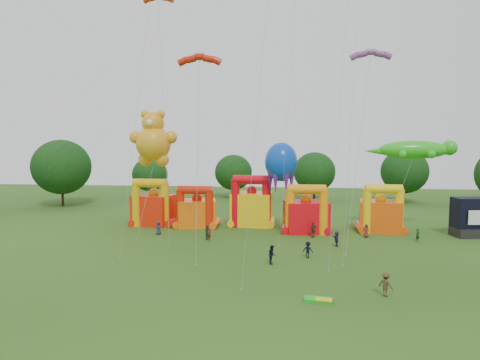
# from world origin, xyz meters

# --- Properties ---
(ground) EXTENTS (160.00, 160.00, 0.00)m
(ground) POSITION_xyz_m (0.00, 0.00, 0.00)
(ground) COLOR #244814
(ground) RESTS_ON ground
(tree_ring) EXTENTS (124.69, 126.80, 12.07)m
(tree_ring) POSITION_xyz_m (-1.19, 0.62, 6.26)
(tree_ring) COLOR #352314
(tree_ring) RESTS_ON ground
(bouncy_castle_0) EXTENTS (6.11, 5.36, 6.65)m
(bouncy_castle_0) POSITION_xyz_m (-15.99, 28.31, 2.52)
(bouncy_castle_0) COLOR red
(bouncy_castle_0) RESTS_ON ground
(bouncy_castle_1) EXTENTS (5.78, 5.01, 5.83)m
(bouncy_castle_1) POSITION_xyz_m (-9.68, 27.67, 2.22)
(bouncy_castle_1) COLOR orange
(bouncy_castle_1) RESTS_ON ground
(bouncy_castle_2) EXTENTS (5.75, 4.73, 7.18)m
(bouncy_castle_2) POSITION_xyz_m (-2.26, 29.38, 2.71)
(bouncy_castle_2) COLOR yellow
(bouncy_castle_2) RESTS_ON ground
(bouncy_castle_3) EXTENTS (6.04, 5.20, 6.35)m
(bouncy_castle_3) POSITION_xyz_m (5.10, 25.71, 2.41)
(bouncy_castle_3) COLOR red
(bouncy_castle_3) RESTS_ON ground
(bouncy_castle_4) EXTENTS (5.64, 4.76, 6.34)m
(bouncy_castle_4) POSITION_xyz_m (14.75, 27.06, 2.41)
(bouncy_castle_4) COLOR #EE4F0C
(bouncy_castle_4) RESTS_ON ground
(teddy_bear_kite) EXTENTS (6.60, 9.63, 16.05)m
(teddy_bear_kite) POSITION_xyz_m (-15.38, 26.61, 11.20)
(teddy_bear_kite) COLOR orange
(teddy_bear_kite) RESTS_ON ground
(gecko_kite) EXTENTS (11.82, 4.84, 11.99)m
(gecko_kite) POSITION_xyz_m (17.85, 27.82, 7.16)
(gecko_kite) COLOR green
(gecko_kite) RESTS_ON ground
(octopus_kite) EXTENTS (4.50, 4.37, 11.70)m
(octopus_kite) POSITION_xyz_m (2.08, 26.76, 7.28)
(octopus_kite) COLOR #0C41B8
(octopus_kite) RESTS_ON ground
(parafoil_kites) EXTENTS (29.06, 14.28, 30.33)m
(parafoil_kites) POSITION_xyz_m (-3.59, 18.39, 13.25)
(parafoil_kites) COLOR red
(parafoil_kites) RESTS_ON ground
(diamond_kites) EXTENTS (24.63, 21.33, 35.56)m
(diamond_kites) POSITION_xyz_m (1.24, 13.81, 15.16)
(diamond_kites) COLOR red
(diamond_kites) RESTS_ON ground
(folded_kite_bundle) EXTENTS (2.12, 1.32, 0.31)m
(folded_kite_bundle) POSITION_xyz_m (4.96, 1.56, 0.14)
(folded_kite_bundle) COLOR green
(folded_kite_bundle) RESTS_ON ground
(spectator_0) EXTENTS (0.92, 0.73, 1.65)m
(spectator_0) POSITION_xyz_m (-13.46, 22.30, 0.82)
(spectator_0) COLOR #292944
(spectator_0) RESTS_ON ground
(spectator_1) EXTENTS (0.64, 0.69, 1.58)m
(spectator_1) POSITION_xyz_m (-6.52, 19.81, 0.79)
(spectator_1) COLOR #5A2319
(spectator_1) RESTS_ON ground
(spectator_2) EXTENTS (0.85, 0.98, 1.74)m
(spectator_2) POSITION_xyz_m (-6.79, 20.33, 0.87)
(spectator_2) COLOR #1B452C
(spectator_2) RESTS_ON ground
(spectator_3) EXTENTS (1.21, 0.89, 1.67)m
(spectator_3) POSITION_xyz_m (4.75, 13.45, 0.84)
(spectator_3) COLOR black
(spectator_3) RESTS_ON ground
(spectator_4) EXTENTS (1.16, 1.09, 1.92)m
(spectator_4) POSITION_xyz_m (5.85, 22.78, 0.96)
(spectator_4) COLOR #45311B
(spectator_4) RESTS_ON ground
(spectator_5) EXTENTS (0.71, 1.64, 1.71)m
(spectator_5) POSITION_xyz_m (8.18, 18.62, 0.86)
(spectator_5) COLOR #2B2742
(spectator_5) RESTS_ON ground
(spectator_6) EXTENTS (0.89, 0.67, 1.66)m
(spectator_6) POSITION_xyz_m (12.30, 23.45, 0.83)
(spectator_6) COLOR maroon
(spectator_6) RESTS_ON ground
(spectator_7) EXTENTS (0.67, 0.62, 1.54)m
(spectator_7) POSITION_xyz_m (17.93, 21.96, 0.77)
(spectator_7) COLOR #163719
(spectator_7) RESTS_ON ground
(spectator_8) EXTENTS (0.72, 0.91, 1.80)m
(spectator_8) POSITION_xyz_m (1.23, 10.99, 0.90)
(spectator_8) COLOR black
(spectator_8) RESTS_ON ground
(spectator_9) EXTENTS (1.34, 1.34, 1.86)m
(spectator_9) POSITION_xyz_m (10.09, 3.19, 0.93)
(spectator_9) COLOR #48341D
(spectator_9) RESTS_ON ground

